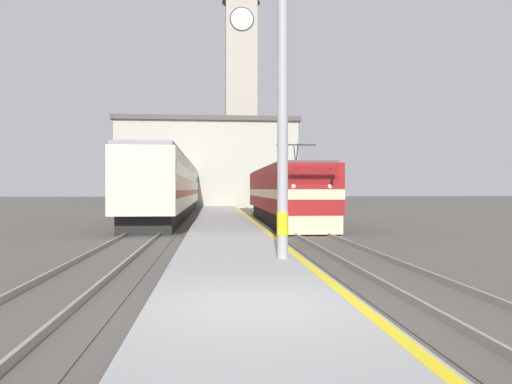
% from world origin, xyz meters
% --- Properties ---
extents(ground_plane, '(200.00, 200.00, 0.00)m').
position_xyz_m(ground_plane, '(0.00, 30.00, 0.00)').
color(ground_plane, '#514C47').
extents(platform, '(3.46, 140.00, 0.26)m').
position_xyz_m(platform, '(0.00, 25.00, 0.13)').
color(platform, '#999999').
rests_on(platform, ground).
extents(rail_track_near, '(2.83, 140.00, 0.16)m').
position_xyz_m(rail_track_near, '(3.57, 25.00, 0.03)').
color(rail_track_near, '#514C47').
rests_on(rail_track_near, ground).
extents(rail_track_far, '(2.83, 140.00, 0.16)m').
position_xyz_m(rail_track_far, '(-3.71, 25.00, 0.03)').
color(rail_track_far, '#514C47').
rests_on(rail_track_far, ground).
extents(locomotive_train, '(2.92, 16.66, 4.35)m').
position_xyz_m(locomotive_train, '(3.57, 21.67, 1.74)').
color(locomotive_train, black).
rests_on(locomotive_train, ground).
extents(passenger_train, '(2.92, 37.18, 4.13)m').
position_xyz_m(passenger_train, '(-3.71, 32.20, 2.22)').
color(passenger_train, black).
rests_on(passenger_train, ground).
extents(catenary_mast, '(2.74, 0.30, 8.18)m').
position_xyz_m(catenary_mast, '(1.21, 5.10, 4.31)').
color(catenary_mast, '#9E9EA3').
rests_on(catenary_mast, platform).
extents(clock_tower, '(5.05, 5.05, 30.38)m').
position_xyz_m(clock_tower, '(3.04, 58.39, 16.05)').
color(clock_tower, '#ADA393').
rests_on(clock_tower, ground).
extents(station_building, '(20.16, 6.62, 9.87)m').
position_xyz_m(station_building, '(-1.29, 48.41, 4.97)').
color(station_building, '#B7B2A3').
rests_on(station_building, ground).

